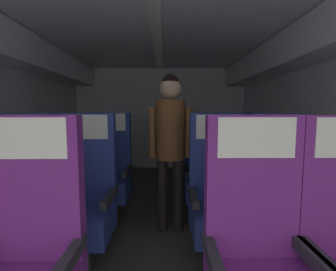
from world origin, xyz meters
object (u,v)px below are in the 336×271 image
Objects in this scene: seat_b_right_aisle at (280,200)px; seat_b_right_window at (220,199)px; seat_b_left_window at (26,200)px; flight_attendant at (170,137)px; seat_a_right_window at (259,262)px; seat_c_left_aisle at (109,173)px; seat_c_right_window at (204,173)px; seat_a_left_aisle at (24,266)px; seat_b_left_aisle at (83,200)px; seat_c_left_window at (67,174)px; seat_c_right_aisle at (245,173)px.

seat_b_right_window is (-0.49, 0.01, 0.00)m from seat_b_right_aisle.
seat_b_left_window is 0.76× the size of flight_attendant.
seat_a_right_window is 1.42m from flight_attendant.
seat_c_left_aisle is 1.00× the size of seat_c_right_window.
seat_a_left_aisle is 1.55m from flight_attendant.
seat_a_left_aisle and seat_b_left_aisle have the same top height.
seat_a_left_aisle and seat_c_right_window have the same top height.
seat_a_left_aisle is at bearing -60.14° from seat_b_left_window.
flight_attendant reaches higher than seat_a_left_aisle.
seat_b_right_aisle is at bearing -21.97° from seat_c_left_window.
seat_c_left_aisle is at bearing 143.28° from seat_b_right_window.
seat_b_right_aisle is (1.59, 0.82, 0.00)m from seat_a_left_aisle.
seat_c_left_window and seat_c_right_aisle have the same top height.
seat_a_right_window and seat_b_right_aisle have the same top height.
seat_b_left_window and seat_c_right_aisle have the same top height.
seat_b_left_window is at bearing 119.86° from seat_a_left_aisle.
seat_a_right_window is at bearing -89.90° from seat_b_right_window.
seat_b_right_aisle is (0.49, 0.80, 0.00)m from seat_a_right_window.
seat_a_left_aisle and seat_b_left_window have the same top height.
seat_b_left_aisle is at bearing -145.62° from flight_attendant.
seat_c_left_window is 1.59m from seat_c_right_window.
seat_b_left_aisle is 1.39m from seat_c_right_window.
seat_c_left_window is at bearing -179.75° from seat_c_left_aisle.
seat_b_left_aisle is at bearing -2.61° from seat_b_left_window.
seat_c_right_window is (0.00, 0.82, 0.00)m from seat_b_right_window.
seat_c_right_window is at bearing -0.22° from seat_c_left_aisle.
flight_attendant is (-0.40, 1.28, 0.47)m from seat_a_right_window.
seat_b_right_aisle and seat_b_right_window have the same top height.
seat_a_right_window is 0.76× the size of flight_attendant.
seat_a_right_window is 2.28m from seat_c_left_window.
flight_attendant is (0.71, 0.48, 0.47)m from seat_b_left_aisle.
seat_c_right_window is (-0.48, 0.83, 0.00)m from seat_b_right_aisle.
seat_a_right_window is 1.00× the size of seat_c_right_aisle.
seat_c_left_window is at bearing 152.54° from seat_b_right_window.
seat_b_right_aisle is 1.00× the size of seat_b_right_window.
seat_b_left_window and seat_c_right_window have the same top height.
seat_b_left_window is 1.00× the size of seat_b_right_window.
flight_attendant reaches higher than seat_c_right_aisle.
seat_b_right_aisle is 0.83m from seat_c_right_aisle.
seat_a_left_aisle is 1.11m from seat_a_right_window.
seat_a_right_window and seat_b_left_window have the same top height.
seat_b_left_window is 0.82m from seat_c_left_window.
seat_c_left_aisle and seat_c_right_window have the same top height.
seat_b_left_window is 1.36m from flight_attendant.
seat_b_left_window and seat_b_right_aisle have the same top height.
seat_b_left_aisle is at bearing -152.46° from seat_c_right_aisle.
seat_b_right_window is (-0.00, 0.81, 0.00)m from seat_a_right_window.
seat_c_left_aisle is at bearing 152.27° from seat_b_right_aisle.
seat_a_left_aisle is 1.00× the size of seat_b_right_window.
seat_b_left_aisle is (0.48, -0.02, 0.00)m from seat_b_left_window.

